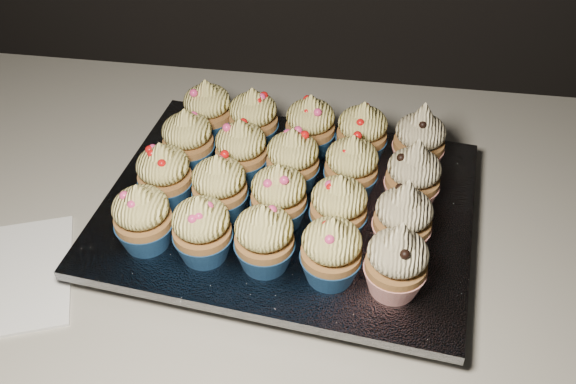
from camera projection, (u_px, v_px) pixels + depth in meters
The scene contains 23 objects.
worktop at pixel (196, 209), 0.82m from camera, with size 2.44×0.64×0.04m, color beige.
baking_tray at pixel (288, 216), 0.76m from camera, with size 0.39×0.30×0.02m, color black.
foil_lining at pixel (288, 206), 0.75m from camera, with size 0.42×0.33×0.01m, color silver.
cupcake_0 at pixel (143, 218), 0.68m from camera, with size 0.06×0.06×0.08m.
cupcake_1 at pixel (202, 229), 0.66m from camera, with size 0.06×0.06×0.08m.
cupcake_2 at pixel (264, 238), 0.65m from camera, with size 0.06×0.06×0.08m.
cupcake_3 at pixel (331, 251), 0.64m from camera, with size 0.06×0.06×0.08m.
cupcake_4 at pixel (397, 262), 0.63m from camera, with size 0.06×0.06×0.10m.
cupcake_5 at pixel (164, 175), 0.73m from camera, with size 0.06×0.06×0.08m.
cupcake_6 at pixel (220, 187), 0.71m from camera, with size 0.06×0.06×0.08m.
cupcake_7 at pixel (279, 197), 0.70m from camera, with size 0.06×0.06×0.08m.
cupcake_8 at pixel (339, 208), 0.69m from camera, with size 0.06×0.06×0.08m.
cupcake_9 at pixel (403, 219), 0.67m from camera, with size 0.06×0.06×0.10m.
cupcake_10 at pixel (188, 141), 0.77m from camera, with size 0.06×0.06×0.08m.
cupcake_11 at pixel (241, 151), 0.76m from camera, with size 0.06×0.06×0.08m.
cupcake_12 at pixel (293, 161), 0.75m from camera, with size 0.06×0.06×0.08m.
cupcake_13 at pixel (351, 167), 0.74m from camera, with size 0.06×0.06×0.08m.
cupcake_14 at pixel (413, 177), 0.72m from camera, with size 0.06×0.06×0.10m.
cupcake_15 at pixel (208, 111), 0.82m from camera, with size 0.06×0.06×0.08m.
cupcake_16 at pixel (253, 119), 0.81m from camera, with size 0.06×0.06×0.08m.
cupcake_17 at pixel (310, 126), 0.80m from camera, with size 0.06×0.06×0.08m.
cupcake_18 at pixel (362, 134), 0.78m from camera, with size 0.06×0.06×0.08m.
cupcake_19 at pixel (419, 140), 0.77m from camera, with size 0.06×0.06×0.10m.
Camera 1 is at (0.20, 1.13, 1.45)m, focal length 40.00 mm.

